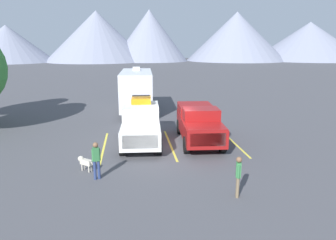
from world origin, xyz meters
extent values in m
plane|color=#47474C|center=(0.00, 0.00, 0.00)|extent=(240.00, 240.00, 0.00)
cube|color=white|center=(-1.63, 0.84, 0.92)|extent=(2.39, 5.41, 0.98)
cube|color=white|center=(-1.74, -1.06, 1.45)|extent=(2.08, 1.60, 0.08)
cube|color=white|center=(-1.66, 0.36, 1.83)|extent=(2.03, 1.49, 0.85)
cube|color=slate|center=(-1.69, -0.19, 1.87)|extent=(1.83, 0.35, 0.62)
cube|color=white|center=(-1.54, 2.26, 1.73)|extent=(2.17, 2.55, 0.65)
cube|color=silver|center=(-1.78, -1.77, 0.97)|extent=(1.76, 0.17, 0.68)
cylinder|color=black|center=(-0.78, -1.01, 0.43)|extent=(0.33, 0.88, 0.86)
cylinder|color=black|center=(-2.69, -0.90, 0.43)|extent=(0.33, 0.88, 0.86)
cylinder|color=black|center=(-0.57, 2.58, 0.43)|extent=(0.33, 0.88, 0.86)
cylinder|color=black|center=(-2.47, 2.69, 0.43)|extent=(0.33, 0.88, 0.86)
cube|color=orange|center=(-1.54, 2.26, 2.28)|extent=(1.23, 1.62, 0.45)
cylinder|color=black|center=(-1.11, 1.70, 2.27)|extent=(0.21, 0.45, 0.44)
cylinder|color=black|center=(-2.04, 1.76, 2.27)|extent=(0.21, 0.45, 0.44)
cylinder|color=black|center=(-1.04, 2.77, 2.27)|extent=(0.21, 0.45, 0.44)
cylinder|color=black|center=(-1.97, 2.83, 2.27)|extent=(0.21, 0.45, 0.44)
cube|color=black|center=(-1.57, 1.83, 2.65)|extent=(1.04, 0.14, 0.08)
cube|color=maroon|center=(1.74, 0.82, 0.93)|extent=(2.43, 5.62, 0.96)
cube|color=maroon|center=(1.62, -1.16, 1.46)|extent=(2.10, 1.66, 0.08)
cube|color=maroon|center=(1.71, 0.33, 1.77)|extent=(2.06, 1.55, 0.70)
cube|color=slate|center=(1.67, -0.24, 1.80)|extent=(1.86, 0.31, 0.52)
cube|color=maroon|center=(1.83, 2.30, 1.68)|extent=(2.21, 2.65, 0.52)
cube|color=silver|center=(1.57, -1.89, 0.98)|extent=(1.79, 0.17, 0.67)
cylinder|color=black|center=(2.59, -1.10, 0.45)|extent=(0.33, 0.92, 0.91)
cylinder|color=black|center=(0.66, -0.99, 0.45)|extent=(0.33, 0.92, 0.91)
cylinder|color=black|center=(2.81, 2.63, 0.45)|extent=(0.33, 0.92, 0.91)
cylinder|color=black|center=(0.89, 2.75, 0.45)|extent=(0.33, 0.92, 0.91)
cube|color=gold|center=(-3.74, 0.55, 0.00)|extent=(0.12, 5.50, 0.01)
cube|color=gold|center=(0.00, 0.55, 0.00)|extent=(0.12, 5.50, 0.01)
cube|color=gold|center=(3.74, 0.55, 0.00)|extent=(0.12, 5.50, 0.01)
cube|color=silver|center=(-1.65, 9.54, 1.99)|extent=(2.81, 7.04, 2.91)
cube|color=#4C6B99|center=(-2.91, 9.60, 2.13)|extent=(0.32, 6.65, 0.24)
cube|color=silver|center=(-1.61, 10.58, 3.59)|extent=(0.63, 0.73, 0.30)
cube|color=#333333|center=(-1.84, 5.48, 0.32)|extent=(0.17, 1.20, 0.12)
cylinder|color=black|center=(-0.55, 8.66, 0.38)|extent=(0.25, 0.77, 0.76)
cylinder|color=black|center=(-2.84, 8.77, 0.38)|extent=(0.25, 0.77, 0.76)
cylinder|color=black|center=(-0.47, 10.32, 0.38)|extent=(0.25, 0.77, 0.76)
cylinder|color=black|center=(-2.76, 10.43, 0.38)|extent=(0.25, 0.77, 0.76)
cylinder|color=navy|center=(-3.61, -3.67, 0.41)|extent=(0.12, 0.12, 0.83)
cylinder|color=navy|center=(-3.77, -3.72, 0.41)|extent=(0.12, 0.12, 0.83)
cube|color=#33723F|center=(-3.69, -3.69, 1.12)|extent=(0.28, 0.25, 0.59)
sphere|color=brown|center=(-3.69, -3.69, 1.53)|extent=(0.22, 0.22, 0.22)
cylinder|color=#33723F|center=(-3.56, -3.66, 1.09)|extent=(0.10, 0.10, 0.53)
cylinder|color=#33723F|center=(-3.82, -3.73, 1.09)|extent=(0.10, 0.10, 0.53)
cylinder|color=#726047|center=(1.71, -5.85, 0.40)|extent=(0.12, 0.12, 0.80)
cylinder|color=#726047|center=(1.67, -6.01, 0.40)|extent=(0.12, 0.12, 0.80)
cube|color=#33723F|center=(1.69, -5.93, 1.09)|extent=(0.24, 0.28, 0.57)
sphere|color=brown|center=(1.69, -5.93, 1.48)|extent=(0.22, 0.22, 0.22)
cylinder|color=#33723F|center=(1.73, -5.80, 1.06)|extent=(0.09, 0.09, 0.51)
cylinder|color=#33723F|center=(1.65, -6.05, 1.06)|extent=(0.09, 0.09, 0.51)
cube|color=beige|center=(-4.25, -2.76, 0.43)|extent=(0.60, 0.54, 0.24)
sphere|color=beige|center=(-4.51, -2.56, 0.52)|extent=(0.26, 0.26, 0.26)
cylinder|color=beige|center=(-4.00, -2.96, 0.48)|extent=(0.15, 0.13, 0.20)
cylinder|color=beige|center=(-4.46, -2.69, 0.15)|extent=(0.06, 0.06, 0.31)
cylinder|color=beige|center=(-4.38, -2.58, 0.15)|extent=(0.06, 0.06, 0.31)
cylinder|color=beige|center=(-4.13, -2.95, 0.15)|extent=(0.06, 0.06, 0.31)
cylinder|color=beige|center=(-4.05, -2.84, 0.15)|extent=(0.06, 0.06, 0.31)
cone|color=gray|center=(-42.07, 93.79, 6.01)|extent=(30.08, 30.08, 12.02)
cone|color=gray|center=(-13.08, 95.82, 8.51)|extent=(35.57, 35.57, 17.03)
cone|color=gray|center=(5.13, 95.24, 8.79)|extent=(26.75, 26.75, 17.58)
cone|color=gray|center=(36.61, 94.70, 8.58)|extent=(35.80, 35.80, 17.16)
cone|color=gray|center=(64.58, 94.15, 6.94)|extent=(40.29, 40.29, 13.89)
camera|label=1|loc=(-2.19, -16.01, 5.55)|focal=32.66mm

